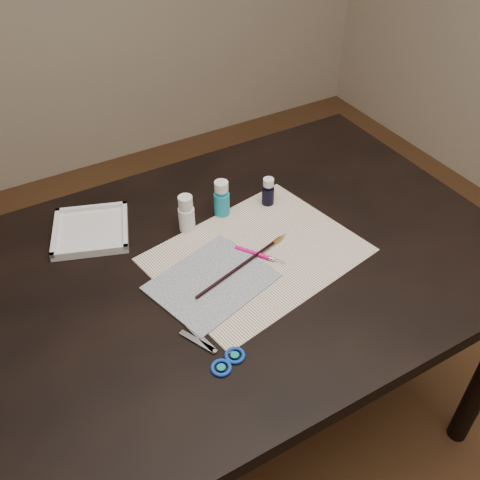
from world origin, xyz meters
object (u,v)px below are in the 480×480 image
paint_bottle_navy (268,191)px  palette_tray (91,230)px  paint_bottle_white (186,213)px  paper (257,254)px  paint_bottle_cyan (222,198)px  scissors (208,349)px  canvas (212,282)px

paint_bottle_navy → palette_tray: 0.47m
paint_bottle_white → paper: bearing=-59.2°
paint_bottle_navy → palette_tray: size_ratio=0.43×
paint_bottle_cyan → scissors: bearing=-122.1°
paint_bottle_cyan → paint_bottle_navy: (0.13, -0.02, -0.01)m
paper → palette_tray: 0.42m
canvas → paint_bottle_white: size_ratio=2.55×
paper → canvas: 0.14m
paint_bottle_white → canvas: bearing=-99.9°
canvas → paint_bottle_cyan: size_ratio=2.56×
scissors → palette_tray: bearing=-14.8°
paint_bottle_cyan → palette_tray: paint_bottle_cyan is taller
paint_bottle_navy → palette_tray: (-0.45, 0.12, -0.03)m
canvas → paint_bottle_cyan: (0.14, 0.21, 0.05)m
canvas → paint_bottle_navy: bearing=35.2°
paint_bottle_navy → scissors: 0.51m
paint_bottle_navy → paint_bottle_cyan: bearing=169.8°
paper → canvas: (-0.14, -0.03, 0.00)m
paint_bottle_white → paint_bottle_cyan: 0.11m
canvas → paint_bottle_white: bearing=80.1°
paint_bottle_white → paint_bottle_cyan: (0.11, 0.01, -0.00)m
paper → paint_bottle_cyan: size_ratio=4.77×
paint_bottle_navy → palette_tray: bearing=165.6°
paint_bottle_navy → scissors: (-0.36, -0.35, -0.04)m
paint_bottle_white → scissors: 0.39m
paint_bottle_white → paint_bottle_navy: paint_bottle_white is taller
canvas → paint_bottle_navy: 0.33m
paper → paint_bottle_cyan: (0.00, 0.18, 0.05)m
canvas → paint_bottle_navy: paint_bottle_navy is taller
paint_bottle_white → scissors: (-0.13, -0.37, -0.05)m
paper → scissors: size_ratio=2.95×
paint_bottle_white → palette_tray: size_ratio=0.55×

